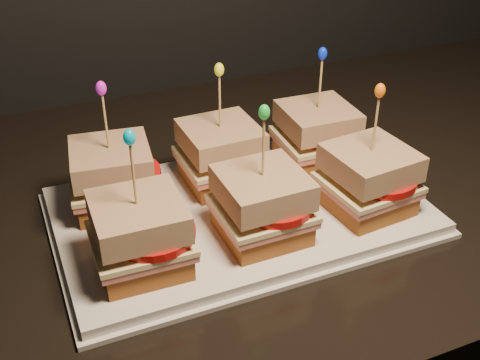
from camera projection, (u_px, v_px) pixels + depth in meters
name	position (u px, v px, depth m)	size (l,w,h in m)	color
granite_slab	(172.00, 208.00, 0.80)	(2.53, 0.71, 0.03)	black
platter	(240.00, 211.00, 0.74)	(0.44, 0.27, 0.02)	white
platter_rim	(240.00, 215.00, 0.75)	(0.45, 0.28, 0.01)	white
sandwich_0_bread_bot	(115.00, 196.00, 0.74)	(0.09, 0.09, 0.02)	#5D3411
sandwich_0_ham	(114.00, 184.00, 0.73)	(0.10, 0.10, 0.01)	#CB6961
sandwich_0_cheese	(113.00, 179.00, 0.72)	(0.10, 0.10, 0.01)	beige
sandwich_0_tomato	(123.00, 174.00, 0.72)	(0.09, 0.09, 0.01)	#B5100E
sandwich_0_bread_top	(110.00, 159.00, 0.71)	(0.09, 0.09, 0.03)	brown
sandwich_0_pick	(106.00, 125.00, 0.68)	(0.00, 0.00, 0.09)	tan
sandwich_0_frill	(101.00, 88.00, 0.66)	(0.01, 0.01, 0.02)	#CA1FCD
sandwich_1_bread_bot	(221.00, 173.00, 0.78)	(0.09, 0.09, 0.02)	#5D3411
sandwich_1_ham	(221.00, 162.00, 0.77)	(0.10, 0.10, 0.01)	#CB6961
sandwich_1_cheese	(221.00, 157.00, 0.77)	(0.10, 0.10, 0.01)	beige
sandwich_1_tomato	(231.00, 152.00, 0.76)	(0.09, 0.09, 0.01)	#B5100E
sandwich_1_bread_top	(220.00, 138.00, 0.75)	(0.09, 0.09, 0.03)	brown
sandwich_1_pick	(220.00, 105.00, 0.73)	(0.00, 0.00, 0.09)	tan
sandwich_1_frill	(219.00, 70.00, 0.71)	(0.01, 0.01, 0.02)	yellow
sandwich_2_bread_bot	(315.00, 152.00, 0.83)	(0.09, 0.09, 0.02)	#5D3411
sandwich_2_ham	(316.00, 142.00, 0.82)	(0.10, 0.10, 0.01)	#CB6961
sandwich_2_cheese	(316.00, 137.00, 0.82)	(0.10, 0.10, 0.01)	beige
sandwich_2_tomato	(327.00, 132.00, 0.81)	(0.09, 0.09, 0.01)	#B5100E
sandwich_2_bread_top	(318.00, 119.00, 0.80)	(0.09, 0.09, 0.03)	brown
sandwich_2_pick	(320.00, 87.00, 0.78)	(0.00, 0.00, 0.09)	tan
sandwich_2_frill	(323.00, 53.00, 0.75)	(0.01, 0.01, 0.02)	#0B28DC
sandwich_3_bread_bot	(142.00, 256.00, 0.64)	(0.09, 0.09, 0.02)	#5D3411
sandwich_3_ham	(141.00, 243.00, 0.63)	(0.10, 0.10, 0.01)	#CB6961
sandwich_3_cheese	(140.00, 238.00, 0.62)	(0.10, 0.10, 0.01)	beige
sandwich_3_tomato	(153.00, 233.00, 0.62)	(0.09, 0.09, 0.01)	#B5100E
sandwich_3_bread_top	(138.00, 216.00, 0.61)	(0.09, 0.09, 0.03)	brown
sandwich_3_pick	(134.00, 178.00, 0.59)	(0.00, 0.00, 0.09)	tan
sandwich_3_frill	(129.00, 137.00, 0.56)	(0.01, 0.01, 0.02)	#039DBA
sandwich_4_bread_bot	(262.00, 225.00, 0.68)	(0.09, 0.09, 0.02)	#5D3411
sandwich_4_ham	(262.00, 213.00, 0.67)	(0.10, 0.10, 0.01)	#CB6961
sandwich_4_cheese	(262.00, 208.00, 0.67)	(0.10, 0.10, 0.01)	beige
sandwich_4_tomato	(274.00, 203.00, 0.67)	(0.09, 0.09, 0.01)	#B5100E
sandwich_4_bread_top	(262.00, 187.00, 0.66)	(0.09, 0.09, 0.03)	brown
sandwich_4_pick	(263.00, 151.00, 0.63)	(0.00, 0.00, 0.09)	tan
sandwich_4_frill	(264.00, 112.00, 0.61)	(0.01, 0.01, 0.02)	green
sandwich_5_bread_bot	(366.00, 199.00, 0.73)	(0.09, 0.09, 0.02)	#5D3411
sandwich_5_ham	(367.00, 187.00, 0.72)	(0.10, 0.10, 0.01)	#CB6961
sandwich_5_cheese	(368.00, 182.00, 0.72)	(0.10, 0.10, 0.01)	beige
sandwich_5_tomato	(380.00, 177.00, 0.71)	(0.09, 0.09, 0.01)	#B5100E
sandwich_5_bread_top	(371.00, 162.00, 0.70)	(0.09, 0.09, 0.03)	brown
sandwich_5_pick	(375.00, 127.00, 0.68)	(0.00, 0.00, 0.09)	tan
sandwich_5_frill	(380.00, 91.00, 0.66)	(0.01, 0.01, 0.02)	orange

